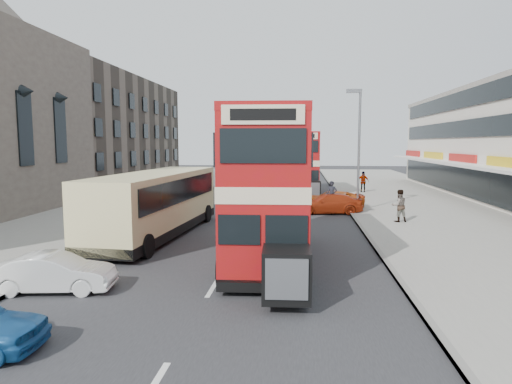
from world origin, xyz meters
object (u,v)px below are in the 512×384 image
at_px(bus_main, 268,186).
at_px(pedestrian_near, 399,205).
at_px(cyclist, 332,202).
at_px(bus_second, 300,163).
at_px(car_right_a, 328,204).
at_px(pedestrian_far, 363,182).
at_px(coach, 156,201).
at_px(car_right_b, 331,200).
at_px(street_lamp, 358,141).
at_px(car_left_front, 54,273).

distance_m(bus_main, pedestrian_near, 11.22).
bearing_deg(pedestrian_near, bus_main, 38.82).
xyz_separation_m(bus_main, cyclist, (3.35, 12.26, -2.22)).
xyz_separation_m(bus_second, car_right_a, (1.88, -11.03, -2.19)).
bearing_deg(pedestrian_far, coach, -108.88).
bearing_deg(car_right_b, pedestrian_near, 27.37).
xyz_separation_m(bus_main, car_right_a, (3.10, 12.20, -2.32)).
relative_size(bus_second, cyclist, 4.58).
xyz_separation_m(bus_second, coach, (-7.12, -19.02, -1.10)).
distance_m(coach, car_right_b, 13.87).
height_order(street_lamp, coach, street_lamp).
bearing_deg(bus_main, coach, -37.88).
xyz_separation_m(car_left_front, cyclist, (9.75, 16.56, 0.16)).
bearing_deg(bus_main, street_lamp, -113.98).
distance_m(car_right_a, pedestrian_near, 5.22).
xyz_separation_m(car_left_front, pedestrian_near, (13.30, 12.95, 0.49)).
height_order(bus_second, cyclist, bus_second).
xyz_separation_m(bus_main, car_left_front, (-6.40, -4.30, -2.37)).
bearing_deg(car_left_front, street_lamp, -41.46).
bearing_deg(coach, pedestrian_far, 61.78).
relative_size(car_left_front, pedestrian_near, 1.95).
bearing_deg(bus_second, cyclist, 96.88).
xyz_separation_m(bus_second, car_left_front, (-7.62, -27.54, -2.24)).
height_order(car_left_front, car_right_a, car_right_a).
distance_m(street_lamp, car_left_front, 20.81).
xyz_separation_m(coach, cyclist, (9.25, 8.04, -0.98)).
height_order(coach, car_right_b, coach).
xyz_separation_m(bus_main, car_right_b, (3.47, 14.39, -2.35)).
relative_size(street_lamp, bus_second, 0.82).
xyz_separation_m(bus_main, bus_second, (1.22, 23.23, -0.13)).
relative_size(car_right_b, cyclist, 2.11).
bearing_deg(car_right_b, bus_main, -17.08).
distance_m(bus_main, pedestrian_far, 25.35).
distance_m(bus_second, coach, 20.34).
xyz_separation_m(bus_second, pedestrian_near, (5.68, -14.59, -1.75)).
height_order(coach, pedestrian_near, coach).
distance_m(bus_main, car_right_b, 14.98).
distance_m(bus_second, car_right_b, 9.39).
height_order(pedestrian_near, cyclist, cyclist).
xyz_separation_m(coach, pedestrian_near, (12.80, 4.43, -0.65)).
distance_m(car_right_b, cyclist, 2.14).
relative_size(coach, car_right_a, 2.50).
distance_m(pedestrian_far, cyclist, 12.58).
bearing_deg(pedestrian_near, car_right_a, -55.71).
height_order(bus_second, car_right_a, bus_second).
bearing_deg(car_right_b, car_right_a, -12.92).
xyz_separation_m(car_right_a, cyclist, (0.25, 0.05, 0.10)).
distance_m(coach, car_right_a, 12.09).
bearing_deg(bus_second, bus_main, 82.89).
height_order(bus_main, coach, bus_main).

